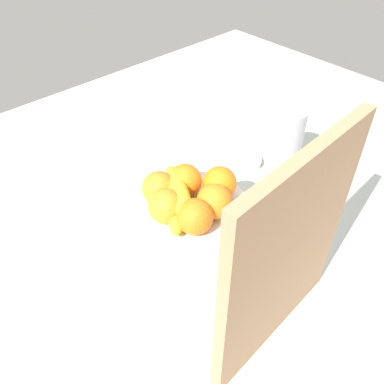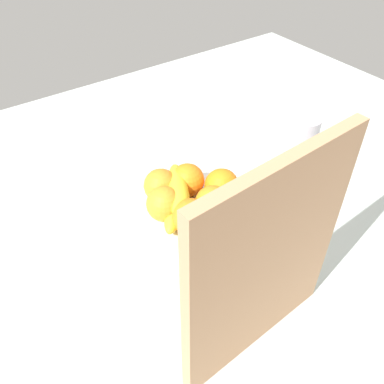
% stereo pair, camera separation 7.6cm
% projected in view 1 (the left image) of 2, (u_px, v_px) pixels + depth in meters
% --- Properties ---
extents(ground_plane, '(1.80, 1.40, 0.03)m').
position_uv_depth(ground_plane, '(190.00, 224.00, 0.89)').
color(ground_plane, '#AFB9B3').
extents(fruit_bowl, '(0.23, 0.23, 0.06)m').
position_uv_depth(fruit_bowl, '(192.00, 219.00, 0.84)').
color(fruit_bowl, white).
rests_on(fruit_bowl, ground_plane).
extents(orange_front_left, '(0.07, 0.07, 0.07)m').
position_uv_depth(orange_front_left, '(214.00, 201.00, 0.78)').
color(orange_front_left, orange).
rests_on(orange_front_left, fruit_bowl).
extents(orange_front_right, '(0.07, 0.07, 0.07)m').
position_uv_depth(orange_front_right, '(219.00, 183.00, 0.82)').
color(orange_front_right, orange).
rests_on(orange_front_right, fruit_bowl).
extents(orange_center, '(0.07, 0.07, 0.07)m').
position_uv_depth(orange_center, '(186.00, 180.00, 0.82)').
color(orange_center, orange).
rests_on(orange_center, fruit_bowl).
extents(orange_back_left, '(0.07, 0.07, 0.07)m').
position_uv_depth(orange_back_left, '(159.00, 188.00, 0.81)').
color(orange_back_left, orange).
rests_on(orange_back_left, fruit_bowl).
extents(orange_back_right, '(0.07, 0.07, 0.07)m').
position_uv_depth(orange_back_right, '(166.00, 206.00, 0.77)').
color(orange_back_right, orange).
rests_on(orange_back_right, fruit_bowl).
extents(orange_top_stack, '(0.07, 0.07, 0.07)m').
position_uv_depth(orange_top_stack, '(195.00, 217.00, 0.75)').
color(orange_top_stack, orange).
rests_on(orange_top_stack, fruit_bowl).
extents(banana_bunch, '(0.15, 0.17, 0.06)m').
position_uv_depth(banana_bunch, '(179.00, 198.00, 0.79)').
color(banana_bunch, yellow).
rests_on(banana_bunch, fruit_bowl).
extents(cutting_board, '(0.28, 0.03, 0.36)m').
position_uv_depth(cutting_board, '(287.00, 257.00, 0.57)').
color(cutting_board, tan).
rests_on(cutting_board, ground_plane).
extents(thermos_tumbler, '(0.07, 0.07, 0.17)m').
position_uv_depth(thermos_tumbler, '(286.00, 144.00, 0.94)').
color(thermos_tumbler, '#B3ADB8').
rests_on(thermos_tumbler, ground_plane).
extents(jar_lid, '(0.08, 0.08, 0.02)m').
position_uv_depth(jar_lid, '(245.00, 162.00, 1.02)').
color(jar_lid, silver).
rests_on(jar_lid, ground_plane).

